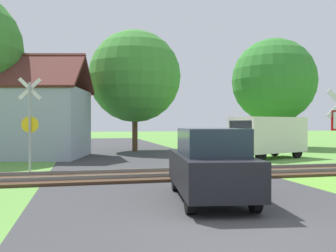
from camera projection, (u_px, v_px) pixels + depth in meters
ground_plane at (242, 233)px, 6.49m from camera, size 160.00×160.00×0.00m
road_asphalt at (205, 207)px, 8.44m from camera, size 7.93×80.00×0.01m
rail_track at (161, 175)px, 13.30m from camera, size 60.00×2.60×0.22m
crossing_sign_far at (30, 119)px, 14.60m from camera, size 0.88×0.13×3.70m
house at (10, 120)px, 20.82m from camera, size 9.38×6.94×5.80m
tree_center at (135, 77)px, 25.50m from camera, size 6.25×6.25×8.23m
tree_far at (274, 81)px, 29.39m from camera, size 6.58×6.58×8.55m
mail_truck at (266, 136)px, 20.20m from camera, size 5.24×3.46×2.24m
parked_car at (210, 164)px, 9.20m from camera, size 2.16×4.18×1.78m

